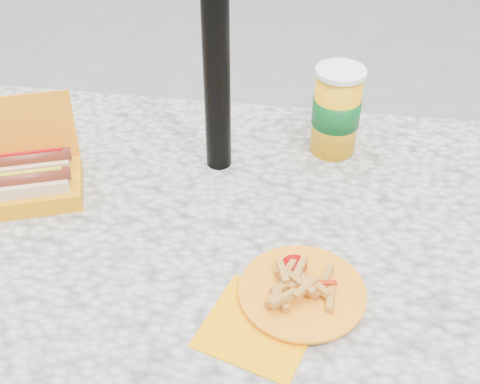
# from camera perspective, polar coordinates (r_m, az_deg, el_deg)

# --- Properties ---
(picnic_table) EXTENTS (1.20, 0.80, 0.75)m
(picnic_table) POSITION_cam_1_polar(r_m,az_deg,el_deg) (1.18, -3.23, -6.07)
(picnic_table) COLOR beige
(picnic_table) RESTS_ON ground
(hotdog_box) EXTENTS (0.25, 0.22, 0.17)m
(hotdog_box) POSITION_cam_1_polar(r_m,az_deg,el_deg) (1.19, -19.79, 1.21)
(hotdog_box) COLOR orange
(hotdog_box) RESTS_ON picnic_table
(fries_plate) EXTENTS (0.26, 0.27, 0.04)m
(fries_plate) POSITION_cam_1_polar(r_m,az_deg,el_deg) (0.95, 5.54, -9.50)
(fries_plate) COLOR #FFA200
(fries_plate) RESTS_ON picnic_table
(soda_cup) EXTENTS (0.10, 0.10, 0.19)m
(soda_cup) POSITION_cam_1_polar(r_m,az_deg,el_deg) (1.23, 9.12, 7.60)
(soda_cup) COLOR #FFAA0D
(soda_cup) RESTS_ON picnic_table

